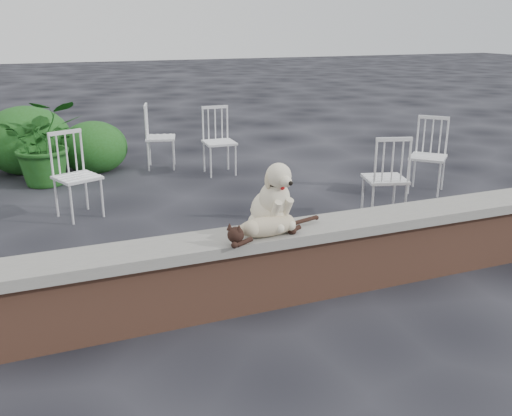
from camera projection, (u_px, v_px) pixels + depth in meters
name	position (u px, v px, depth m)	size (l,w,h in m)	color
ground	(291.00, 297.00, 4.38)	(60.00, 60.00, 0.00)	black
brick_wall	(292.00, 268.00, 4.30)	(6.00, 0.30, 0.50)	brown
capstone	(292.00, 232.00, 4.21)	(6.20, 0.40, 0.08)	slate
dog	(270.00, 194.00, 4.11)	(0.35, 0.46, 0.53)	beige
cat	(267.00, 225.00, 4.00)	(1.00, 0.24, 0.17)	tan
chair_c	(385.00, 177.00, 6.00)	(0.56, 0.56, 0.94)	white
chair_d	(428.00, 156.00, 6.97)	(0.56, 0.56, 0.94)	white
chair_b	(219.00, 141.00, 7.84)	(0.56, 0.56, 0.94)	white
chair_a	(77.00, 176.00, 6.05)	(0.56, 0.56, 0.94)	white
chair_e	(160.00, 136.00, 8.17)	(0.56, 0.56, 0.94)	white
potted_plant_a	(45.00, 142.00, 7.28)	(1.02, 0.89, 1.13)	#1D4C15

